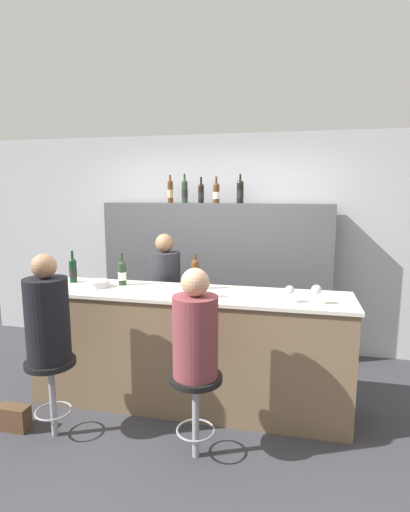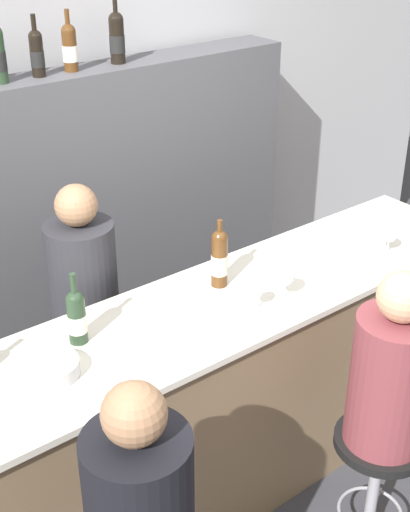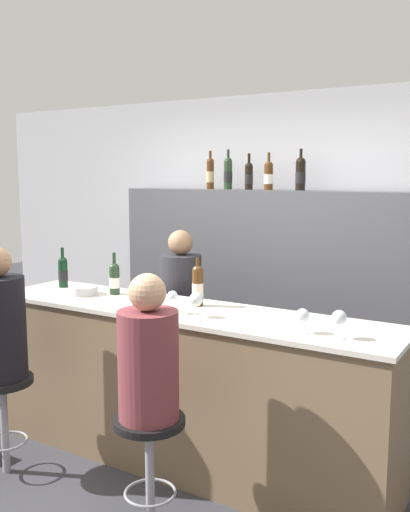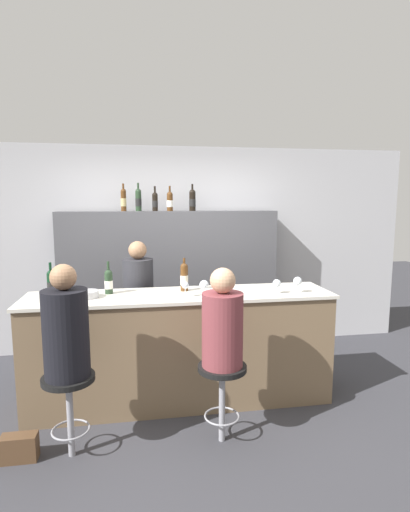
# 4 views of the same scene
# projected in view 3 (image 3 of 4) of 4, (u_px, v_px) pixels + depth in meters

# --- Properties ---
(ground_plane) EXTENTS (16.00, 16.00, 0.00)m
(ground_plane) POSITION_uv_depth(u_px,v_px,m) (156.00, 482.00, 3.59)
(ground_plane) COLOR #333338
(wall_back) EXTENTS (6.40, 0.05, 2.60)m
(wall_back) POSITION_uv_depth(u_px,v_px,m) (277.00, 247.00, 4.94)
(wall_back) COLOR #B2B2B7
(wall_back) RESTS_ON ground_plane
(bar_counter) EXTENTS (2.86, 0.64, 1.06)m
(bar_counter) POSITION_uv_depth(u_px,v_px,m) (182.00, 386.00, 3.77)
(bar_counter) COLOR brown
(bar_counter) RESTS_ON ground_plane
(back_bar_cabinet) EXTENTS (2.67, 0.28, 1.80)m
(back_bar_cabinet) POSITION_uv_depth(u_px,v_px,m) (266.00, 297.00, 4.80)
(back_bar_cabinet) COLOR #4C4C51
(back_bar_cabinet) RESTS_ON ground_plane
(wine_bottle_counter_0) EXTENTS (0.07, 0.07, 0.31)m
(wine_bottle_counter_0) POSITION_uv_depth(u_px,v_px,m) (63.00, 271.00, 4.38)
(wine_bottle_counter_0) COLOR black
(wine_bottle_counter_0) RESTS_ON bar_counter
(wine_bottle_counter_1) EXTENTS (0.08, 0.08, 0.31)m
(wine_bottle_counter_1) POSITION_uv_depth(u_px,v_px,m) (114.00, 278.00, 4.12)
(wine_bottle_counter_1) COLOR #233823
(wine_bottle_counter_1) RESTS_ON bar_counter
(wine_bottle_counter_2) EXTENTS (0.07, 0.07, 0.32)m
(wine_bottle_counter_2) POSITION_uv_depth(u_px,v_px,m) (198.00, 285.00, 3.75)
(wine_bottle_counter_2) COLOR #4C2D14
(wine_bottle_counter_2) RESTS_ON bar_counter
(wine_bottle_backbar_0) EXTENTS (0.07, 0.07, 0.33)m
(wine_bottle_backbar_0) POSITION_uv_depth(u_px,v_px,m) (210.00, 173.00, 4.94)
(wine_bottle_backbar_0) COLOR #4C2D14
(wine_bottle_backbar_0) RESTS_ON back_bar_cabinet
(wine_bottle_backbar_1) EXTENTS (0.07, 0.07, 0.34)m
(wine_bottle_backbar_1) POSITION_uv_depth(u_px,v_px,m) (228.00, 173.00, 4.85)
(wine_bottle_backbar_1) COLOR #233823
(wine_bottle_backbar_1) RESTS_ON back_bar_cabinet
(wine_bottle_backbar_2) EXTENTS (0.07, 0.07, 0.30)m
(wine_bottle_backbar_2) POSITION_uv_depth(u_px,v_px,m) (249.00, 176.00, 4.75)
(wine_bottle_backbar_2) COLOR black
(wine_bottle_backbar_2) RESTS_ON back_bar_cabinet
(wine_bottle_backbar_3) EXTENTS (0.07, 0.07, 0.30)m
(wine_bottle_backbar_3) POSITION_uv_depth(u_px,v_px,m) (269.00, 175.00, 4.65)
(wine_bottle_backbar_3) COLOR #4C2D14
(wine_bottle_backbar_3) RESTS_ON back_bar_cabinet
(wine_bottle_backbar_4) EXTENTS (0.08, 0.08, 0.33)m
(wine_bottle_backbar_4) POSITION_uv_depth(u_px,v_px,m) (301.00, 173.00, 4.51)
(wine_bottle_backbar_4) COLOR black
(wine_bottle_backbar_4) RESTS_ON back_bar_cabinet
(wine_glass_0) EXTENTS (0.07, 0.07, 0.14)m
(wine_glass_0) POSITION_uv_depth(u_px,v_px,m) (173.00, 297.00, 3.54)
(wine_glass_0) COLOR silver
(wine_glass_0) RESTS_ON bar_counter
(wine_glass_1) EXTENTS (0.08, 0.08, 0.15)m
(wine_glass_1) POSITION_uv_depth(u_px,v_px,m) (196.00, 300.00, 3.46)
(wine_glass_1) COLOR silver
(wine_glass_1) RESTS_ON bar_counter
(wine_glass_2) EXTENTS (0.08, 0.08, 0.14)m
(wine_glass_2) POSITION_uv_depth(u_px,v_px,m) (303.00, 316.00, 3.11)
(wine_glass_2) COLOR silver
(wine_glass_2) RESTS_ON bar_counter
(wine_glass_3) EXTENTS (0.08, 0.08, 0.15)m
(wine_glass_3) POSITION_uv_depth(u_px,v_px,m) (339.00, 318.00, 3.00)
(wine_glass_3) COLOR silver
(wine_glass_3) RESTS_ON bar_counter
(metal_bowl) EXTENTS (0.21, 0.21, 0.06)m
(metal_bowl) POSITION_uv_depth(u_px,v_px,m) (83.00, 290.00, 4.12)
(metal_bowl) COLOR #B7B7BC
(metal_bowl) RESTS_ON bar_counter
(bar_stool_left) EXTENTS (0.39, 0.39, 0.64)m
(bar_stool_left) POSITION_uv_depth(u_px,v_px,m) (3.00, 398.00, 3.65)
(bar_stool_left) COLOR gray
(bar_stool_left) RESTS_ON ground_plane
(bar_stool_right) EXTENTS (0.39, 0.39, 0.64)m
(bar_stool_right) POSITION_uv_depth(u_px,v_px,m) (149.00, 442.00, 3.05)
(bar_stool_right) COLOR gray
(bar_stool_right) RESTS_ON ground_plane
(guest_seated_right) EXTENTS (0.32, 0.32, 0.78)m
(guest_seated_right) POSITION_uv_depth(u_px,v_px,m) (148.00, 357.00, 2.98)
(guest_seated_right) COLOR brown
(guest_seated_right) RESTS_ON bar_stool_right
(bartender) EXTENTS (0.32, 0.32, 1.50)m
(bartender) POSITION_uv_depth(u_px,v_px,m) (181.00, 334.00, 4.43)
(bartender) COLOR #28282D
(bartender) RESTS_ON ground_plane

